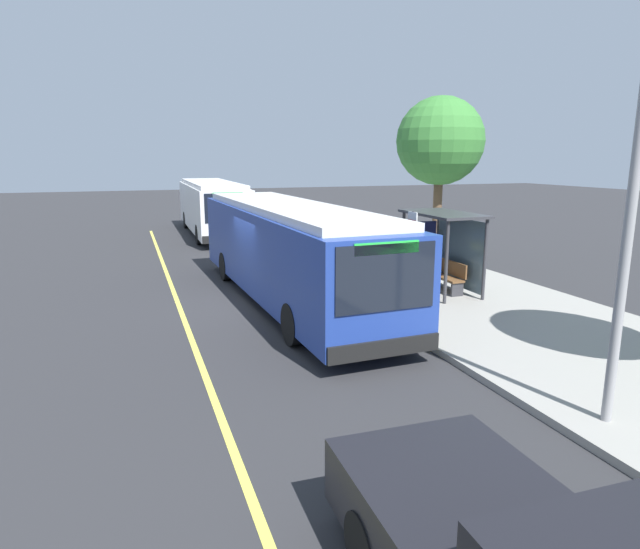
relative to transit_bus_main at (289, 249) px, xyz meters
name	(u,v)px	position (x,y,z in m)	size (l,w,h in m)	color
ground_plane	(255,303)	(-0.20, -1.01, -1.62)	(120.00, 120.00, 0.00)	#2B2B2D
sidewalk_curb	(431,285)	(-0.20, 4.99, -1.54)	(44.00, 6.40, 0.15)	gray
lane_stripe_center	(180,309)	(-0.20, -3.21, -1.61)	(36.00, 0.14, 0.01)	#E0D64C
transit_bus_main	(289,249)	(0.00, 0.00, 0.00)	(12.15, 3.04, 2.95)	navy
transit_bus_second	(212,206)	(-15.47, 0.06, 0.00)	(11.20, 2.72, 2.95)	white
bus_shelter	(444,235)	(0.72, 4.82, 0.30)	(2.90, 1.60, 2.48)	#333338
waiting_bench	(447,276)	(0.91, 4.88, -0.99)	(1.60, 0.48, 0.95)	brown
route_sign_post	(412,250)	(3.12, 2.38, 0.34)	(0.44, 0.08, 2.80)	#333338
pedestrian_commuter	(428,266)	(1.44, 3.87, -0.50)	(0.24, 0.40, 1.69)	#282D47
street_tree_upstreet	(440,142)	(-4.21, 7.58, 3.27)	(3.51, 3.51, 6.52)	brown
utility_pole	(629,222)	(9.27, 2.58, 1.73)	(0.16, 0.16, 6.40)	gray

